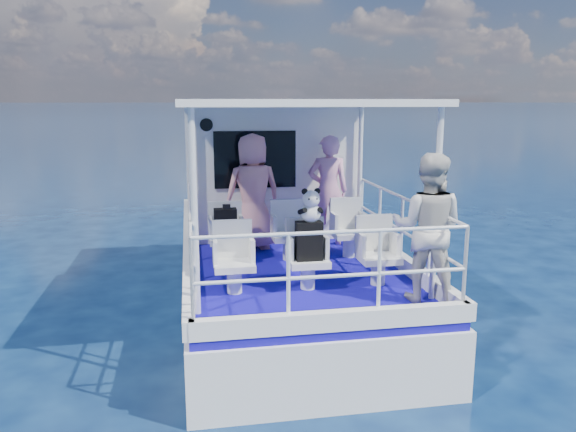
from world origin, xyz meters
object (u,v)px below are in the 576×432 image
(passenger_port_fwd, at_px, (253,192))
(passenger_stbd_aft, at_px, (428,228))
(backpack_center, at_px, (309,241))
(panda, at_px, (311,205))

(passenger_port_fwd, distance_m, passenger_stbd_aft, 3.11)
(passenger_port_fwd, xyz_separation_m, backpack_center, (0.43, -2.05, -0.28))
(passenger_stbd_aft, xyz_separation_m, panda, (-1.23, 0.55, 0.20))
(passenger_stbd_aft, height_order, backpack_center, passenger_stbd_aft)
(backpack_center, bearing_deg, panda, -31.42)
(passenger_stbd_aft, bearing_deg, passenger_port_fwd, -27.29)
(passenger_port_fwd, bearing_deg, passenger_stbd_aft, 112.35)
(passenger_port_fwd, distance_m, backpack_center, 2.11)
(passenger_port_fwd, height_order, panda, passenger_port_fwd)
(passenger_port_fwd, height_order, passenger_stbd_aft, passenger_port_fwd)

